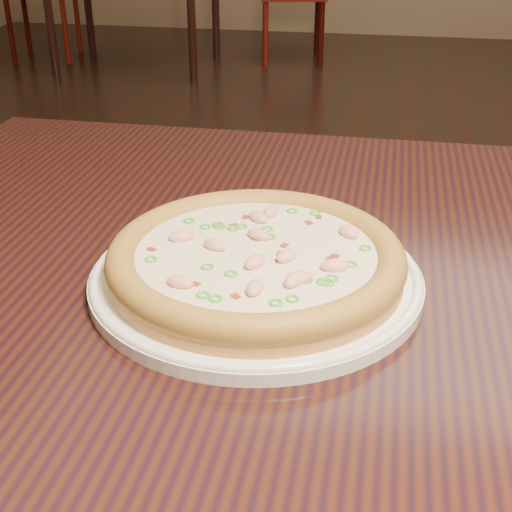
# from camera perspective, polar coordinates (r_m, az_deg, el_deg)

# --- Properties ---
(ground) EXTENTS (9.00, 9.00, 0.00)m
(ground) POSITION_cam_1_polar(r_m,az_deg,el_deg) (1.80, 16.02, -10.50)
(ground) COLOR black
(hero_table) EXTENTS (1.20, 0.80, 0.75)m
(hero_table) POSITION_cam_1_polar(r_m,az_deg,el_deg) (0.75, 9.88, -7.80)
(hero_table) COLOR black
(hero_table) RESTS_ON ground
(plate) EXTENTS (0.31, 0.31, 0.02)m
(plate) POSITION_cam_1_polar(r_m,az_deg,el_deg) (0.66, 0.00, -1.64)
(plate) COLOR white
(plate) RESTS_ON hero_table
(pizza) EXTENTS (0.27, 0.27, 0.03)m
(pizza) POSITION_cam_1_polar(r_m,az_deg,el_deg) (0.65, 0.01, -0.23)
(pizza) COLOR tan
(pizza) RESTS_ON plate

